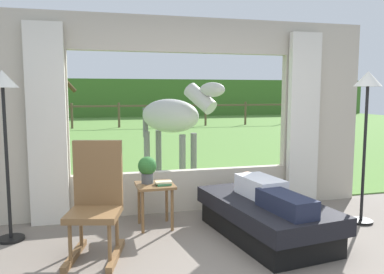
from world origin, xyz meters
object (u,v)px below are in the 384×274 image
Objects in this scene: potted_plant at (147,168)px; pasture_tree at (49,97)px; rocking_chair at (96,200)px; horse at (173,117)px; floor_lamp_left at (4,104)px; floor_lamp_right at (367,101)px; book_stack at (163,183)px; recliner_sofa at (265,218)px; reclining_person at (268,192)px; side_table at (155,192)px.

potted_plant is 4.88m from pasture_tree.
horse reaches higher than rocking_chair.
floor_lamp_left is 0.99× the size of floor_lamp_right.
book_stack is 0.11× the size of floor_lamp_left.
rocking_chair reaches higher than recliner_sofa.
floor_lamp_left is at bearing 7.78° from horse.
book_stack is (0.17, -0.12, -0.16)m from potted_plant.
horse is (-0.41, 3.03, 0.63)m from reclining_person.
horse is 3.26m from pasture_tree.
floor_lamp_right is (2.56, -0.53, 0.78)m from potted_plant.
pasture_tree reaches higher than potted_plant.
side_table is at bearing 142.68° from recliner_sofa.
horse is at bearing 79.14° from rocking_chair.
side_table is at bearing -36.87° from potted_plant.
rocking_chair is 3.30m from floor_lamp_right.
pasture_tree is at bearing 109.59° from book_stack.
floor_lamp_left reaches higher than reclining_person.
book_stack is at bearing 170.43° from floor_lamp_right.
recliner_sofa is at bearing -62.80° from pasture_tree.
pasture_tree is (-0.01, 4.66, 0.01)m from floor_lamp_left.
book_stack is at bearing 50.41° from rocking_chair.
horse is (-1.77, 2.82, -0.33)m from floor_lamp_right.
rocking_chair is 0.95m from book_stack.
potted_plant is 0.18× the size of floor_lamp_left.
potted_plant is at bearing 143.13° from side_table.
floor_lamp_right reaches higher than side_table.
pasture_tree is at bearing 90.07° from floor_lamp_left.
reclining_person is 2.76× the size of side_table.
side_table is at bearing 56.90° from rocking_chair.
floor_lamp_right is (1.35, 0.16, 1.27)m from recliner_sofa.
recliner_sofa is at bearing 14.08° from rocking_chair.
reclining_person is at bearing -171.16° from floor_lamp_right.
recliner_sofa is 0.59× the size of pasture_tree.
pasture_tree is at bearing 109.15° from recliner_sofa.
book_stack is 1.91m from floor_lamp_left.
horse reaches higher than recliner_sofa.
book_stack is at bearing 143.34° from recliner_sofa.
horse is (2.29, 2.37, -0.31)m from floor_lamp_left.
floor_lamp_right reaches higher than reclining_person.
floor_lamp_right is (4.06, -0.44, 0.02)m from floor_lamp_left.
pasture_tree is at bearing 108.88° from side_table.
horse is at bearing 122.07° from floor_lamp_right.
horse is at bearing 73.19° from side_table.
book_stack is 0.11× the size of horse.
book_stack is 0.06× the size of pasture_tree.
floor_lamp_left is at bearing -176.81° from potted_plant.
horse is (0.62, 2.42, 0.61)m from book_stack.
recliner_sofa is 1.05× the size of horse.
pasture_tree is at bearing -83.15° from horse.
floor_lamp_right is at bearing -9.57° from book_stack.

